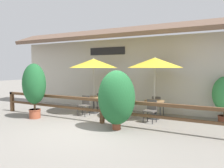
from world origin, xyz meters
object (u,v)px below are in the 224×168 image
object	(u,v)px
chair_middle_wallside	(157,105)
potted_plant_small_flowering	(116,98)
chair_near_wallside	(102,101)
dining_table_near	(94,100)
chair_near_streetside	(84,104)
potted_plant_corner_fern	(34,85)
patio_umbrella_middle	(155,63)
patio_umbrella_near	(93,63)
chair_middle_streetside	(151,110)
dining_table_middle	(154,104)

from	to	relation	value
chair_middle_wallside	potted_plant_small_flowering	world-z (taller)	potted_plant_small_flowering
chair_near_wallside	chair_middle_wallside	bearing A→B (deg)	-172.36
dining_table_near	chair_near_streetside	size ratio (longest dim) A/B	0.95
dining_table_near	potted_plant_corner_fern	size ratio (longest dim) A/B	0.36
chair_near_wallside	patio_umbrella_middle	size ratio (longest dim) A/B	0.34
patio_umbrella_near	chair_middle_streetside	xyz separation A→B (m)	(2.92, -0.46, -1.83)
dining_table_near	chair_middle_streetside	distance (m)	2.96
chair_middle_streetside	chair_near_streetside	bearing A→B (deg)	-170.52
dining_table_near	potted_plant_small_flowering	xyz separation A→B (m)	(2.20, -1.99, 0.49)
patio_umbrella_near	dining_table_near	distance (m)	1.72
dining_table_near	chair_middle_streetside	bearing A→B (deg)	-8.92
chair_middle_streetside	potted_plant_corner_fern	size ratio (longest dim) A/B	0.38
patio_umbrella_near	patio_umbrella_middle	xyz separation A→B (m)	(2.88, 0.16, 0.00)
chair_near_streetside	chair_middle_streetside	bearing A→B (deg)	2.15
dining_table_near	potted_plant_corner_fern	xyz separation A→B (m)	(-1.61, -2.08, 0.78)
patio_umbrella_near	potted_plant_corner_fern	bearing A→B (deg)	-127.68
chair_middle_streetside	potted_plant_small_flowering	bearing A→B (deg)	-109.13
chair_near_wallside	potted_plant_small_flowering	world-z (taller)	potted_plant_small_flowering
patio_umbrella_near	dining_table_middle	size ratio (longest dim) A/B	3.11
patio_umbrella_middle	potted_plant_small_flowering	size ratio (longest dim) A/B	1.26
chair_middle_wallside	dining_table_near	bearing A→B (deg)	22.38
patio_umbrella_near	potted_plant_corner_fern	distance (m)	2.80
dining_table_near	chair_near_streetside	xyz separation A→B (m)	(-0.08, -0.64, -0.11)
patio_umbrella_middle	chair_middle_streetside	bearing A→B (deg)	-86.07
chair_near_streetside	potted_plant_small_flowering	xyz separation A→B (m)	(2.28, -1.35, 0.60)
dining_table_middle	potted_plant_small_flowering	size ratio (longest dim) A/B	0.41
chair_middle_streetside	potted_plant_small_flowering	world-z (taller)	potted_plant_small_flowering
patio_umbrella_near	chair_middle_wallside	size ratio (longest dim) A/B	2.94
dining_table_near	chair_middle_wallside	size ratio (longest dim) A/B	0.95
chair_middle_streetside	chair_middle_wallside	size ratio (longest dim) A/B	1.00
dining_table_near	patio_umbrella_middle	size ratio (longest dim) A/B	0.32
chair_middle_streetside	potted_plant_small_flowering	xyz separation A→B (m)	(-0.72, -1.53, 0.60)
chair_near_wallside	chair_middle_wallside	size ratio (longest dim) A/B	1.00
patio_umbrella_middle	patio_umbrella_near	bearing A→B (deg)	-176.84
dining_table_middle	chair_middle_wallside	bearing A→B (deg)	94.55
dining_table_near	chair_middle_streetside	world-z (taller)	chair_middle_streetside
patio_umbrella_middle	chair_middle_streetside	world-z (taller)	patio_umbrella_middle
chair_middle_streetside	dining_table_near	bearing A→B (deg)	177.12
patio_umbrella_near	chair_middle_streetside	size ratio (longest dim) A/B	2.94
patio_umbrella_near	patio_umbrella_middle	bearing A→B (deg)	3.16
chair_near_streetside	patio_umbrella_middle	world-z (taller)	patio_umbrella_middle
chair_near_streetside	chair_middle_streetside	size ratio (longest dim) A/B	1.00
chair_near_streetside	potted_plant_small_flowering	world-z (taller)	potted_plant_small_flowering
potted_plant_corner_fern	chair_middle_wallside	bearing A→B (deg)	32.80
dining_table_near	dining_table_middle	distance (m)	2.88
patio_umbrella_near	dining_table_near	world-z (taller)	patio_umbrella_near
chair_near_streetside	chair_near_wallside	size ratio (longest dim) A/B	1.00
chair_near_wallside	chair_middle_streetside	distance (m)	3.07
chair_near_streetside	patio_umbrella_middle	distance (m)	3.57
chair_middle_streetside	chair_middle_wallside	world-z (taller)	same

